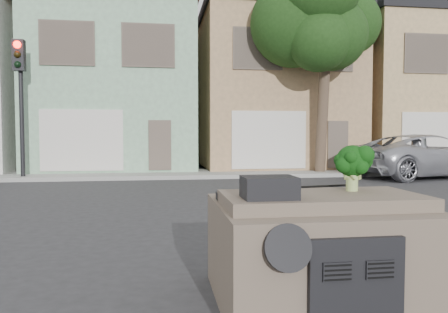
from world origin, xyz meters
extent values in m
plane|color=#303033|center=(0.00, 0.00, 0.00)|extent=(120.00, 120.00, 0.00)
cube|color=gray|center=(0.00, 10.50, 0.07)|extent=(40.00, 3.00, 0.15)
cube|color=#89B391|center=(-3.50, 14.50, 3.77)|extent=(7.20, 8.20, 7.55)
cube|color=tan|center=(4.00, 14.50, 3.77)|extent=(7.20, 8.20, 7.55)
cube|color=tan|center=(11.50, 14.50, 3.77)|extent=(7.20, 8.20, 7.55)
imported|color=#B9BAC2|center=(8.75, 8.44, 0.00)|extent=(6.45, 3.85, 1.68)
cube|color=black|center=(-6.50, 9.50, 2.55)|extent=(0.40, 0.40, 5.10)
cube|color=#1A3913|center=(5.00, 9.80, 4.25)|extent=(4.40, 4.00, 8.50)
cube|color=brown|center=(0.00, -3.00, 0.56)|extent=(2.00, 1.80, 1.12)
cube|color=black|center=(-0.58, -3.35, 1.22)|extent=(0.48, 0.38, 0.20)
cube|color=black|center=(0.28, -2.62, 1.13)|extent=(0.69, 0.15, 0.02)
cube|color=black|center=(0.39, -2.97, 1.36)|extent=(0.56, 0.56, 0.48)
camera|label=1|loc=(-1.56, -7.18, 1.71)|focal=35.00mm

